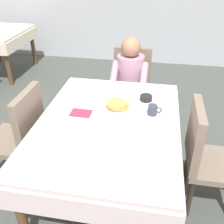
{
  "coord_description": "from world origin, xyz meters",
  "views": [
    {
      "loc": [
        0.34,
        -1.7,
        1.88
      ],
      "look_at": [
        0.02,
        0.06,
        0.79
      ],
      "focal_mm": 42.4,
      "sensor_mm": 36.0,
      "label": 1
    }
  ],
  "objects_px": {
    "dining_table_main": "(108,130)",
    "bowl_butter": "(146,98)",
    "chair_right_side": "(205,153)",
    "breakfast_stack": "(117,105)",
    "plate_breakfast": "(117,108)",
    "syrup_pitcher": "(95,92)",
    "chair_diner": "(131,83)",
    "fork_left_of_plate": "(95,108)",
    "chair_left_side": "(21,133)",
    "spoon_near_edge": "(108,130)",
    "diner_person": "(130,78)",
    "knife_right_of_plate": "(140,112)",
    "cup_coffee": "(153,110)"
  },
  "relations": [
    {
      "from": "dining_table_main",
      "to": "spoon_near_edge",
      "type": "height_order",
      "value": "spoon_near_edge"
    },
    {
      "from": "syrup_pitcher",
      "to": "fork_left_of_plate",
      "type": "bearing_deg",
      "value": -76.23
    },
    {
      "from": "cup_coffee",
      "to": "bowl_butter",
      "type": "xyz_separation_m",
      "value": [
        -0.07,
        0.23,
        -0.02
      ]
    },
    {
      "from": "cup_coffee",
      "to": "spoon_near_edge",
      "type": "distance_m",
      "value": 0.43
    },
    {
      "from": "plate_breakfast",
      "to": "syrup_pitcher",
      "type": "bearing_deg",
      "value": 141.58
    },
    {
      "from": "breakfast_stack",
      "to": "spoon_near_edge",
      "type": "distance_m",
      "value": 0.33
    },
    {
      "from": "fork_left_of_plate",
      "to": "plate_breakfast",
      "type": "bearing_deg",
      "value": -84.91
    },
    {
      "from": "chair_diner",
      "to": "syrup_pitcher",
      "type": "height_order",
      "value": "chair_diner"
    },
    {
      "from": "dining_table_main",
      "to": "plate_breakfast",
      "type": "bearing_deg",
      "value": 77.89
    },
    {
      "from": "chair_right_side",
      "to": "fork_left_of_plate",
      "type": "relative_size",
      "value": 5.17
    },
    {
      "from": "chair_left_side",
      "to": "bowl_butter",
      "type": "relative_size",
      "value": 8.45
    },
    {
      "from": "chair_diner",
      "to": "spoon_near_edge",
      "type": "height_order",
      "value": "chair_diner"
    },
    {
      "from": "diner_person",
      "to": "cup_coffee",
      "type": "distance_m",
      "value": 0.91
    },
    {
      "from": "bowl_butter",
      "to": "spoon_near_edge",
      "type": "height_order",
      "value": "bowl_butter"
    },
    {
      "from": "dining_table_main",
      "to": "plate_breakfast",
      "type": "relative_size",
      "value": 5.44
    },
    {
      "from": "dining_table_main",
      "to": "cup_coffee",
      "type": "distance_m",
      "value": 0.4
    },
    {
      "from": "fork_left_of_plate",
      "to": "spoon_near_edge",
      "type": "distance_m",
      "value": 0.35
    },
    {
      "from": "cup_coffee",
      "to": "bowl_butter",
      "type": "height_order",
      "value": "cup_coffee"
    },
    {
      "from": "plate_breakfast",
      "to": "spoon_near_edge",
      "type": "xyz_separation_m",
      "value": [
        -0.02,
        -0.32,
        -0.01
      ]
    },
    {
      "from": "chair_left_side",
      "to": "syrup_pitcher",
      "type": "relative_size",
      "value": 11.62
    },
    {
      "from": "diner_person",
      "to": "plate_breakfast",
      "type": "distance_m",
      "value": 0.82
    },
    {
      "from": "cup_coffee",
      "to": "chair_diner",
      "type": "bearing_deg",
      "value": 105.85
    },
    {
      "from": "cup_coffee",
      "to": "bowl_butter",
      "type": "distance_m",
      "value": 0.24
    },
    {
      "from": "dining_table_main",
      "to": "fork_left_of_plate",
      "type": "xyz_separation_m",
      "value": [
        -0.15,
        0.18,
        0.09
      ]
    },
    {
      "from": "cup_coffee",
      "to": "fork_left_of_plate",
      "type": "xyz_separation_m",
      "value": [
        -0.49,
        0.02,
        -0.04
      ]
    },
    {
      "from": "chair_diner",
      "to": "spoon_near_edge",
      "type": "bearing_deg",
      "value": 88.62
    },
    {
      "from": "dining_table_main",
      "to": "breakfast_stack",
      "type": "height_order",
      "value": "breakfast_stack"
    },
    {
      "from": "chair_left_side",
      "to": "bowl_butter",
      "type": "xyz_separation_m",
      "value": [
        1.04,
        0.39,
        0.23
      ]
    },
    {
      "from": "chair_diner",
      "to": "spoon_near_edge",
      "type": "xyz_separation_m",
      "value": [
        -0.03,
        -1.29,
        0.21
      ]
    },
    {
      "from": "breakfast_stack",
      "to": "spoon_near_edge",
      "type": "bearing_deg",
      "value": -93.53
    },
    {
      "from": "chair_right_side",
      "to": "dining_table_main",
      "type": "bearing_deg",
      "value": -90.0
    },
    {
      "from": "diner_person",
      "to": "knife_right_of_plate",
      "type": "height_order",
      "value": "diner_person"
    },
    {
      "from": "plate_breakfast",
      "to": "spoon_near_edge",
      "type": "relative_size",
      "value": 1.87
    },
    {
      "from": "breakfast_stack",
      "to": "bowl_butter",
      "type": "distance_m",
      "value": 0.3
    },
    {
      "from": "breakfast_stack",
      "to": "dining_table_main",
      "type": "bearing_deg",
      "value": -101.59
    },
    {
      "from": "breakfast_stack",
      "to": "cup_coffee",
      "type": "height_order",
      "value": "cup_coffee"
    },
    {
      "from": "chair_diner",
      "to": "fork_left_of_plate",
      "type": "bearing_deg",
      "value": 78.61
    },
    {
      "from": "cup_coffee",
      "to": "spoon_near_edge",
      "type": "xyz_separation_m",
      "value": [
        -0.32,
        -0.29,
        -0.04
      ]
    },
    {
      "from": "plate_breakfast",
      "to": "knife_right_of_plate",
      "type": "height_order",
      "value": "plate_breakfast"
    },
    {
      "from": "chair_diner",
      "to": "diner_person",
      "type": "xyz_separation_m",
      "value": [
        0.0,
        -0.16,
        0.14
      ]
    },
    {
      "from": "chair_diner",
      "to": "plate_breakfast",
      "type": "height_order",
      "value": "chair_diner"
    },
    {
      "from": "breakfast_stack",
      "to": "cup_coffee",
      "type": "distance_m",
      "value": 0.3
    },
    {
      "from": "dining_table_main",
      "to": "bowl_butter",
      "type": "relative_size",
      "value": 13.85
    },
    {
      "from": "diner_person",
      "to": "syrup_pitcher",
      "type": "xyz_separation_m",
      "value": [
        -0.25,
        -0.62,
        0.11
      ]
    },
    {
      "from": "bowl_butter",
      "to": "diner_person",
      "type": "bearing_deg",
      "value": 109.32
    },
    {
      "from": "syrup_pitcher",
      "to": "chair_right_side",
      "type": "bearing_deg",
      "value": -21.95
    },
    {
      "from": "chair_right_side",
      "to": "breakfast_stack",
      "type": "distance_m",
      "value": 0.8
    },
    {
      "from": "dining_table_main",
      "to": "knife_right_of_plate",
      "type": "relative_size",
      "value": 7.62
    },
    {
      "from": "plate_breakfast",
      "to": "cup_coffee",
      "type": "xyz_separation_m",
      "value": [
        0.3,
        -0.04,
        0.03
      ]
    },
    {
      "from": "diner_person",
      "to": "bowl_butter",
      "type": "relative_size",
      "value": 10.18
    }
  ]
}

